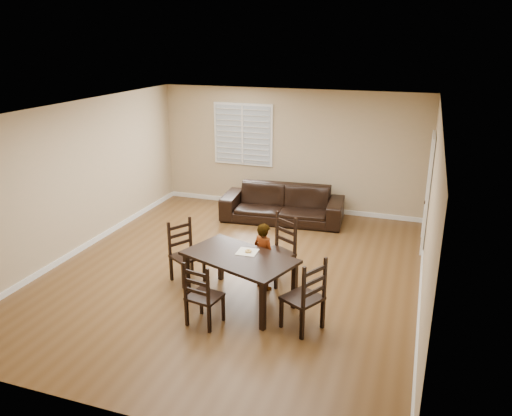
{
  "coord_description": "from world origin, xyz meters",
  "views": [
    {
      "loc": [
        2.8,
        -7.06,
        3.75
      ],
      "look_at": [
        0.22,
        0.49,
        1.0
      ],
      "focal_mm": 35.0,
      "sensor_mm": 36.0,
      "label": 1
    }
  ],
  "objects_px": {
    "chair_near": "(282,250)",
    "chair_left": "(183,253)",
    "dining_table": "(239,261)",
    "chair_far": "(200,299)",
    "donut": "(248,251)",
    "chair_right": "(310,300)",
    "child": "(264,256)",
    "sofa": "(282,204)"
  },
  "relations": [
    {
      "from": "chair_right",
      "to": "donut",
      "type": "relative_size",
      "value": 10.37
    },
    {
      "from": "chair_right",
      "to": "child",
      "type": "height_order",
      "value": "child"
    },
    {
      "from": "chair_right",
      "to": "chair_near",
      "type": "bearing_deg",
      "value": -122.07
    },
    {
      "from": "chair_near",
      "to": "chair_far",
      "type": "height_order",
      "value": "chair_near"
    },
    {
      "from": "chair_right",
      "to": "donut",
      "type": "bearing_deg",
      "value": -90.33
    },
    {
      "from": "donut",
      "to": "chair_left",
      "type": "bearing_deg",
      "value": 167.35
    },
    {
      "from": "dining_table",
      "to": "chair_right",
      "type": "xyz_separation_m",
      "value": [
        1.15,
        -0.43,
        -0.19
      ]
    },
    {
      "from": "chair_left",
      "to": "sofa",
      "type": "height_order",
      "value": "chair_left"
    },
    {
      "from": "sofa",
      "to": "dining_table",
      "type": "bearing_deg",
      "value": -88.91
    },
    {
      "from": "chair_far",
      "to": "donut",
      "type": "xyz_separation_m",
      "value": [
        0.35,
        0.96,
        0.35
      ]
    },
    {
      "from": "chair_left",
      "to": "dining_table",
      "type": "bearing_deg",
      "value": -79.58
    },
    {
      "from": "dining_table",
      "to": "sofa",
      "type": "relative_size",
      "value": 0.71
    },
    {
      "from": "chair_far",
      "to": "child",
      "type": "height_order",
      "value": "child"
    },
    {
      "from": "chair_near",
      "to": "donut",
      "type": "bearing_deg",
      "value": -79.34
    },
    {
      "from": "chair_far",
      "to": "donut",
      "type": "distance_m",
      "value": 1.08
    },
    {
      "from": "dining_table",
      "to": "sofa",
      "type": "height_order",
      "value": "dining_table"
    },
    {
      "from": "chair_right",
      "to": "child",
      "type": "relative_size",
      "value": 0.97
    },
    {
      "from": "chair_right",
      "to": "sofa",
      "type": "height_order",
      "value": "chair_right"
    },
    {
      "from": "chair_right",
      "to": "child",
      "type": "bearing_deg",
      "value": -107.0
    },
    {
      "from": "chair_right",
      "to": "sofa",
      "type": "relative_size",
      "value": 0.41
    },
    {
      "from": "chair_near",
      "to": "chair_left",
      "type": "bearing_deg",
      "value": -130.06
    },
    {
      "from": "dining_table",
      "to": "chair_near",
      "type": "height_order",
      "value": "chair_near"
    },
    {
      "from": "chair_left",
      "to": "chair_right",
      "type": "height_order",
      "value": "chair_right"
    },
    {
      "from": "child",
      "to": "chair_near",
      "type": "bearing_deg",
      "value": -88.71
    },
    {
      "from": "dining_table",
      "to": "chair_near",
      "type": "relative_size",
      "value": 1.67
    },
    {
      "from": "dining_table",
      "to": "sofa",
      "type": "bearing_deg",
      "value": 115.69
    },
    {
      "from": "chair_far",
      "to": "sofa",
      "type": "distance_m",
      "value": 4.37
    },
    {
      "from": "chair_left",
      "to": "donut",
      "type": "relative_size",
      "value": 9.93
    },
    {
      "from": "child",
      "to": "donut",
      "type": "height_order",
      "value": "child"
    },
    {
      "from": "donut",
      "to": "child",
      "type": "bearing_deg",
      "value": 73.05
    },
    {
      "from": "chair_near",
      "to": "sofa",
      "type": "height_order",
      "value": "chair_near"
    },
    {
      "from": "chair_left",
      "to": "child",
      "type": "height_order",
      "value": "child"
    },
    {
      "from": "chair_far",
      "to": "chair_left",
      "type": "relative_size",
      "value": 0.94
    },
    {
      "from": "chair_near",
      "to": "dining_table",
      "type": "bearing_deg",
      "value": -80.39
    },
    {
      "from": "child",
      "to": "donut",
      "type": "relative_size",
      "value": 10.72
    },
    {
      "from": "chair_far",
      "to": "sofa",
      "type": "xyz_separation_m",
      "value": [
        -0.1,
        4.37,
        -0.06
      ]
    },
    {
      "from": "dining_table",
      "to": "donut",
      "type": "relative_size",
      "value": 17.98
    },
    {
      "from": "child",
      "to": "donut",
      "type": "xyz_separation_m",
      "value": [
        -0.12,
        -0.38,
        0.23
      ]
    },
    {
      "from": "chair_far",
      "to": "child",
      "type": "distance_m",
      "value": 1.43
    },
    {
      "from": "donut",
      "to": "sofa",
      "type": "xyz_separation_m",
      "value": [
        -0.45,
        3.4,
        -0.4
      ]
    },
    {
      "from": "chair_right",
      "to": "chair_left",
      "type": "bearing_deg",
      "value": -81.94
    },
    {
      "from": "chair_far",
      "to": "sofa",
      "type": "height_order",
      "value": "chair_far"
    }
  ]
}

